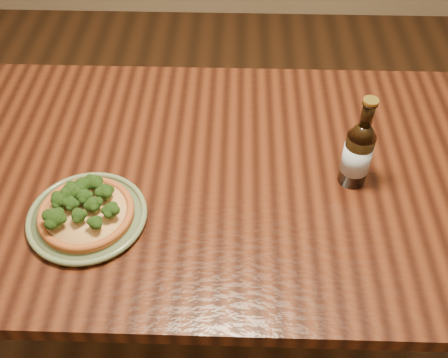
{
  "coord_description": "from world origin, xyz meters",
  "views": [
    {
      "loc": [
        0.05,
        -0.83,
        1.7
      ],
      "look_at": [
        0.03,
        0.01,
        0.82
      ],
      "focal_mm": 42.0,
      "sensor_mm": 36.0,
      "label": 1
    }
  ],
  "objects_px": {
    "pizza": "(85,210)",
    "beer_bottle": "(358,153)",
    "plate": "(87,217)",
    "table": "(215,195)"
  },
  "relations": [
    {
      "from": "table",
      "to": "pizza",
      "type": "xyz_separation_m",
      "value": [
        -0.29,
        -0.17,
        0.12
      ]
    },
    {
      "from": "beer_bottle",
      "to": "pizza",
      "type": "bearing_deg",
      "value": -152.86
    },
    {
      "from": "plate",
      "to": "beer_bottle",
      "type": "bearing_deg",
      "value": 13.08
    },
    {
      "from": "plate",
      "to": "beer_bottle",
      "type": "xyz_separation_m",
      "value": [
        0.63,
        0.15,
        0.08
      ]
    },
    {
      "from": "plate",
      "to": "beer_bottle",
      "type": "relative_size",
      "value": 1.11
    },
    {
      "from": "pizza",
      "to": "beer_bottle",
      "type": "relative_size",
      "value": 0.88
    },
    {
      "from": "beer_bottle",
      "to": "plate",
      "type": "bearing_deg",
      "value": -152.62
    },
    {
      "from": "pizza",
      "to": "beer_bottle",
      "type": "xyz_separation_m",
      "value": [
        0.63,
        0.14,
        0.06
      ]
    },
    {
      "from": "table",
      "to": "plate",
      "type": "bearing_deg",
      "value": -149.77
    },
    {
      "from": "table",
      "to": "plate",
      "type": "height_order",
      "value": "plate"
    }
  ]
}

